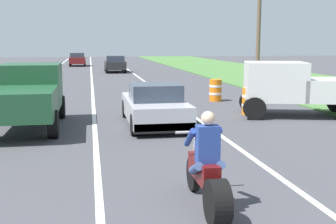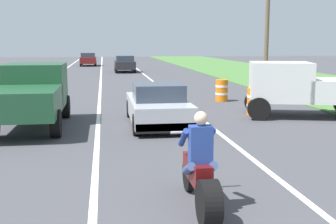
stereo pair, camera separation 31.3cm
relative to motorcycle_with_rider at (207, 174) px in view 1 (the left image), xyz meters
The scene contains 12 objects.
lane_stripe_left_solid 16.81m from the motorcycle_with_rider, 108.43° to the left, with size 0.14×120.00×0.01m, color white.
lane_stripe_right_solid 16.06m from the motorcycle_with_rider, 83.25° to the left, with size 0.14×120.00×0.01m, color white.
lane_stripe_centre_dashed 16.04m from the motorcycle_with_rider, 96.13° to the left, with size 0.14×120.00×0.01m, color white.
motorcycle_with_rider is the anchor object (origin of this frame).
sports_car_silver 7.42m from the motorcycle_with_rider, 88.19° to the left, with size 1.84×4.30×1.37m.
pickup_truck_left_lane_dark_green 8.48m from the motorcycle_with_rider, 116.29° to the left, with size 2.02×4.80×1.98m.
pickup_truck_right_shoulder_white 9.98m from the motorcycle_with_rider, 54.99° to the left, with size 5.14×3.14×1.98m.
utility_pole_roadside 20.01m from the motorcycle_with_rider, 66.22° to the left, with size 0.24×0.24×7.81m, color brown.
construction_barrel_nearest 9.78m from the motorcycle_with_rider, 65.49° to the left, with size 0.58×0.58×1.00m.
construction_barrel_mid 13.33m from the motorcycle_with_rider, 73.17° to the left, with size 0.58×0.58×1.00m.
distant_car_far_ahead 33.28m from the motorcycle_with_rider, 89.28° to the left, with size 1.80×4.00×1.50m.
distant_car_further_ahead 44.69m from the motorcycle_with_rider, 94.12° to the left, with size 1.80×4.00×1.50m.
Camera 1 is at (-1.89, -2.46, 2.69)m, focal length 46.64 mm.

